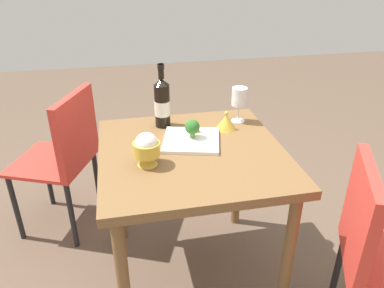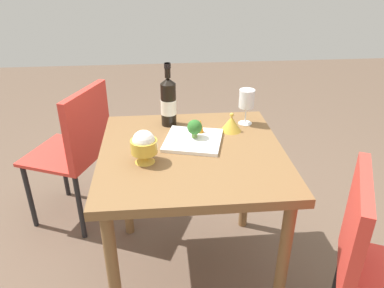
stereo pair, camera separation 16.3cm
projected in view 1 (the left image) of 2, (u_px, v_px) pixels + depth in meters
ground_plane at (192, 270)px, 1.99m from camera, size 8.00×8.00×0.00m
dining_table at (192, 169)px, 1.69m from camera, size 0.81×0.81×0.73m
chair_near_window at (67, 149)px, 2.07m from camera, size 0.52×0.52×0.85m
chair_by_wall at (375, 246)px, 1.40m from camera, size 0.53×0.53×0.85m
wine_bottle at (162, 103)px, 1.82m from camera, size 0.08×0.08×0.31m
wine_glass at (239, 97)px, 1.86m from camera, size 0.08×0.08×0.18m
rice_bowl at (147, 148)px, 1.50m from camera, size 0.11×0.11×0.14m
rice_bowl_lid at (226, 122)px, 1.82m from camera, size 0.10×0.10×0.09m
serving_plate at (191, 140)px, 1.71m from camera, size 0.31×0.31×0.02m
broccoli_floret at (192, 127)px, 1.70m from camera, size 0.07×0.07×0.09m
carrot_garnish_left at (197, 126)px, 1.76m from camera, size 0.03×0.03×0.06m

